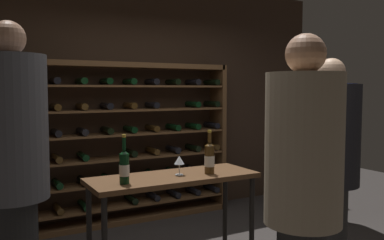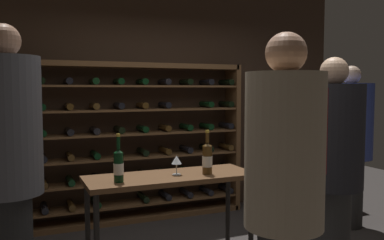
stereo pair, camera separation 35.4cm
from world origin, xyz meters
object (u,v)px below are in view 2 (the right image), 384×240
object	(u,v)px
wine_rack	(132,143)
tasting_table	(171,187)
person_host_in_suit	(7,158)
person_bystander_red_print	(332,160)
wine_bottle_amber_reserve	(119,165)
person_guest_khaki	(284,185)
person_guest_plum_blouse	(350,139)
wine_bottle_green_slim	(208,158)
wine_glass_stemmed_left	(177,161)

from	to	relation	value
wine_rack	tasting_table	world-z (taller)	wine_rack
wine_rack	person_host_in_suit	xyz separation A→B (m)	(-1.34, -1.75, 0.17)
person_bystander_red_print	wine_bottle_amber_reserve	size ratio (longest dim) A/B	5.02
wine_rack	person_bystander_red_print	world-z (taller)	wine_rack
person_guest_khaki	wine_bottle_amber_reserve	xyz separation A→B (m)	(-0.68, 1.13, -0.03)
person_guest_khaki	person_bystander_red_print	bearing A→B (deg)	110.93
wine_rack	wine_bottle_amber_reserve	world-z (taller)	wine_rack
person_host_in_suit	person_guest_plum_blouse	size ratio (longest dim) A/B	1.09
tasting_table	person_guest_khaki	bearing A→B (deg)	-79.36
person_guest_khaki	person_guest_plum_blouse	bearing A→B (deg)	113.69
wine_bottle_amber_reserve	person_host_in_suit	bearing A→B (deg)	178.85
tasting_table	wine_bottle_green_slim	size ratio (longest dim) A/B	3.80
person_guest_plum_blouse	wine_bottle_amber_reserve	world-z (taller)	person_guest_plum_blouse
wine_glass_stemmed_left	person_host_in_suit	bearing A→B (deg)	-177.18
wine_rack	wine_glass_stemmed_left	distance (m)	1.69
person_host_in_suit	wine_bottle_amber_reserve	distance (m)	0.77
person_guest_plum_blouse	person_guest_khaki	bearing A→B (deg)	14.98
person_bystander_red_print	wine_bottle_green_slim	xyz separation A→B (m)	(-0.92, 0.42, 0.01)
person_bystander_red_print	person_guest_plum_blouse	distance (m)	1.51
tasting_table	wine_glass_stemmed_left	world-z (taller)	wine_glass_stemmed_left
wine_rack	person_guest_plum_blouse	xyz separation A→B (m)	(2.23, -1.20, 0.07)
tasting_table	wine_bottle_amber_reserve	size ratio (longest dim) A/B	3.77
tasting_table	person_host_in_suit	world-z (taller)	person_host_in_suit
person_guest_plum_blouse	wine_glass_stemmed_left	world-z (taller)	person_guest_plum_blouse
wine_bottle_green_slim	wine_bottle_amber_reserve	bearing A→B (deg)	-179.96
wine_bottle_green_slim	wine_bottle_amber_reserve	xyz separation A→B (m)	(-0.74, -0.00, -0.00)
person_guest_khaki	person_host_in_suit	size ratio (longest dim) A/B	0.94
tasting_table	wine_bottle_green_slim	bearing A→B (deg)	-17.08
tasting_table	wine_glass_stemmed_left	size ratio (longest dim) A/B	8.75
person_guest_khaki	person_bystander_red_print	world-z (taller)	person_guest_khaki
person_host_in_suit	wine_bottle_amber_reserve	bearing A→B (deg)	-149.37
person_bystander_red_print	person_guest_khaki	bearing A→B (deg)	-45.89
person_guest_plum_blouse	wine_bottle_green_slim	distance (m)	2.14
person_bystander_red_print	wine_glass_stemmed_left	size ratio (longest dim) A/B	11.67
person_host_in_suit	person_bystander_red_print	world-z (taller)	person_host_in_suit
person_guest_plum_blouse	wine_bottle_amber_reserve	bearing A→B (deg)	-12.18
tasting_table	wine_bottle_amber_reserve	distance (m)	0.51
person_guest_khaki	wine_glass_stemmed_left	xyz separation A→B (m)	(-0.18, 1.21, -0.04)
wine_rack	wine_bottle_green_slim	size ratio (longest dim) A/B	7.79
wine_rack	person_guest_khaki	bearing A→B (deg)	-88.00
person_guest_khaki	person_host_in_suit	xyz separation A→B (m)	(-1.44, 1.15, 0.07)
person_host_in_suit	person_guest_plum_blouse	distance (m)	3.61
person_guest_khaki	wine_bottle_amber_reserve	world-z (taller)	person_guest_khaki
wine_bottle_green_slim	wine_glass_stemmed_left	xyz separation A→B (m)	(-0.24, 0.08, -0.02)
tasting_table	person_host_in_suit	distance (m)	1.26
person_bystander_red_print	wine_rack	bearing A→B (deg)	-145.29
person_guest_khaki	person_guest_plum_blouse	world-z (taller)	person_guest_khaki
person_bystander_red_print	person_guest_plum_blouse	xyz separation A→B (m)	(1.15, 0.99, 0.01)
tasting_table	wine_bottle_green_slim	world-z (taller)	wine_bottle_green_slim
tasting_table	wine_glass_stemmed_left	xyz separation A→B (m)	(0.05, -0.01, 0.22)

